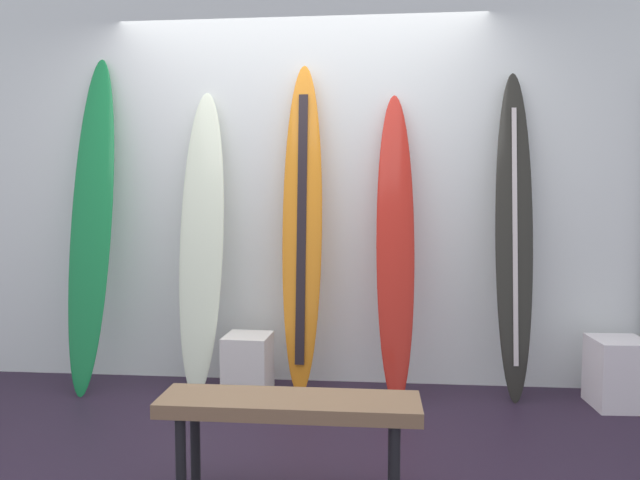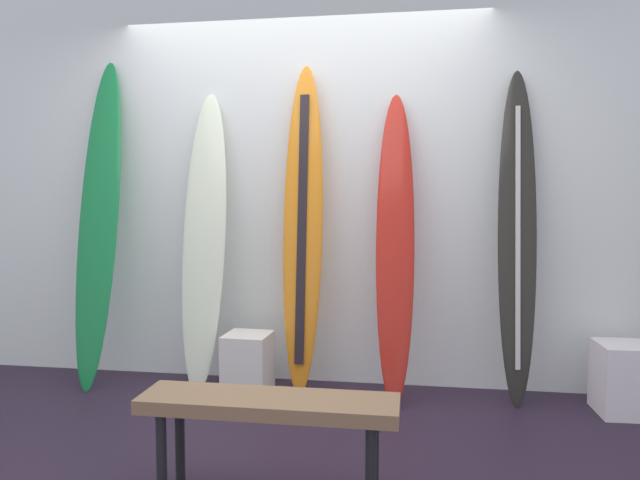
# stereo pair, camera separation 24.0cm
# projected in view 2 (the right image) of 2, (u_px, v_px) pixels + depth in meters

# --- Properties ---
(ground) EXTENTS (8.00, 8.00, 0.04)m
(ground) POSITION_uv_depth(u_px,v_px,m) (259.00, 457.00, 2.96)
(ground) COLOR #271B2C
(wall_back) EXTENTS (7.20, 0.20, 2.80)m
(wall_back) POSITION_uv_depth(u_px,v_px,m) (305.00, 181.00, 4.13)
(wall_back) COLOR white
(wall_back) RESTS_ON ground
(surfboard_emerald) EXTENTS (0.29, 0.51, 2.24)m
(surfboard_emerald) POSITION_uv_depth(u_px,v_px,m) (99.00, 222.00, 4.01)
(surfboard_emerald) COLOR #177B3D
(surfboard_emerald) RESTS_ON ground
(surfboard_ivory) EXTENTS (0.29, 0.41, 2.00)m
(surfboard_ivory) POSITION_uv_depth(u_px,v_px,m) (204.00, 243.00, 3.93)
(surfboard_ivory) COLOR silver
(surfboard_ivory) RESTS_ON ground
(surfboard_sunset) EXTENTS (0.27, 0.33, 2.16)m
(surfboard_sunset) POSITION_uv_depth(u_px,v_px,m) (303.00, 230.00, 3.86)
(surfboard_sunset) COLOR orange
(surfboard_sunset) RESTS_ON ground
(surfboard_crimson) EXTENTS (0.26, 0.50, 1.97)m
(surfboard_crimson) POSITION_uv_depth(u_px,v_px,m) (395.00, 246.00, 3.70)
(surfboard_crimson) COLOR red
(surfboard_crimson) RESTS_ON ground
(surfboard_charcoal) EXTENTS (0.24, 0.34, 2.09)m
(surfboard_charcoal) POSITION_uv_depth(u_px,v_px,m) (517.00, 240.00, 3.65)
(surfboard_charcoal) COLOR #272520
(surfboard_charcoal) RESTS_ON ground
(display_block_left) EXTENTS (0.33, 0.33, 0.42)m
(display_block_left) POSITION_uv_depth(u_px,v_px,m) (625.00, 379.00, 3.49)
(display_block_left) COLOR white
(display_block_left) RESTS_ON ground
(display_block_center) EXTENTS (0.30, 0.30, 0.41)m
(display_block_center) POSITION_uv_depth(u_px,v_px,m) (248.00, 365.00, 3.81)
(display_block_center) COLOR silver
(display_block_center) RESTS_ON ground
(bench) EXTENTS (1.10, 0.28, 0.45)m
(bench) POSITION_uv_depth(u_px,v_px,m) (269.00, 411.00, 2.48)
(bench) COLOR #876447
(bench) RESTS_ON ground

